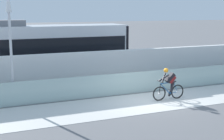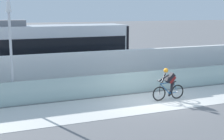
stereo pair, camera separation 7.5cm
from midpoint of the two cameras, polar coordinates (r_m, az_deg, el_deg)
name	(u,v)px [view 1 (the left image)]	position (r m, az deg, el deg)	size (l,w,h in m)	color
ground_plane	(152,102)	(16.21, 6.78, -5.47)	(200.00, 200.00, 0.00)	slate
bike_path_deck	(152,102)	(16.21, 6.78, -5.45)	(32.00, 3.20, 0.01)	silver
glass_parapet	(135,83)	(17.65, 3.85, -2.19)	(32.00, 0.05, 1.14)	#ADC6C1
concrete_barrier_wall	(121,68)	(19.14, 1.45, 0.32)	(32.00, 0.36, 2.11)	white
tram_rail_near	(105,78)	(21.59, -1.27, -1.36)	(32.00, 0.08, 0.01)	#595654
tram_rail_far	(98,74)	(22.90, -2.60, -0.68)	(32.00, 0.08, 0.01)	#595654
tram	(39,51)	(20.84, -12.69, 3.22)	(11.06, 2.54, 3.81)	silver
cyclist_on_bike	(169,84)	(16.49, 9.69, -2.46)	(1.77, 0.58, 1.61)	black
lamp_post_antenna	(10,35)	(15.78, -17.37, 5.86)	(0.28, 0.28, 5.20)	gray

